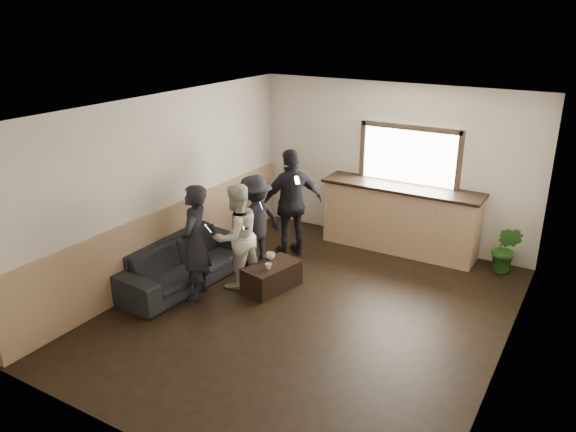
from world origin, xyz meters
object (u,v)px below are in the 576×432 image
Objects in this scene: cup_a at (271,256)px; cup_b at (268,266)px; bar_counter at (400,214)px; person_c at (255,221)px; person_b at (236,236)px; sofa at (184,262)px; person_a at (195,243)px; potted_plant at (506,249)px; coffee_table at (272,276)px; person_d at (292,203)px.

cup_a is 0.35m from cup_b.
bar_counter is 28.92× the size of cup_b.
cup_a is 0.74m from person_c.
person_b is at bearing -177.85° from cup_b.
sofa is at bearing -164.58° from cup_b.
person_a is at bearing -121.48° from bar_counter.
potted_plant is (3.00, 2.15, -0.03)m from cup_a.
cup_a reaches higher than coffee_table.
bar_counter is 3.66m from person_a.
potted_plant is 4.21m from person_b.
cup_b is (0.16, -0.31, -0.01)m from cup_a.
cup_a is at bearing 117.41° from cup_b.
potted_plant is at bearing 134.94° from person_c.
cup_a is (-1.24, -2.19, -0.21)m from bar_counter.
person_d is (0.87, 1.73, 0.58)m from sofa.
person_d is at bearing -22.74° from sofa.
sofa is 0.94m from person_b.
potted_plant is at bearing -1.48° from bar_counter.
person_d is (0.13, 1.39, 0.12)m from person_b.
person_a reaches higher than coffee_table.
person_c is (-0.54, 0.39, 0.33)m from cup_a.
coffee_table is 1.47m from person_d.
person_b is (-1.61, -2.53, 0.15)m from bar_counter.
sofa is 1.28m from person_c.
potted_plant is (2.84, 2.46, -0.02)m from cup_b.
cup_a is 0.16× the size of potted_plant.
cup_b is at bearing 111.36° from person_b.
bar_counter is at bearing 154.03° from person_c.
bar_counter is 1.19× the size of sofa.
cup_b is at bearing -70.42° from sofa.
sofa is at bearing -129.50° from bar_counter.
cup_b is at bearing -139.11° from potted_plant.
person_a is 2.03m from person_d.
person_d is (0.29, 0.67, 0.16)m from person_c.
coffee_table is 1.28m from person_a.
coffee_table is at bearing 127.55° from person_b.
person_c reaches higher than cup_b.
cup_b is at bearing -62.59° from cup_a.
person_a is 1.11× the size of person_c.
sofa is 17.24× the size of cup_a.
cup_b is at bearing 63.40° from person_c.
bar_counter reaches higher than person_b.
cup_b is at bearing -74.83° from coffee_table.
potted_plant is at bearing 145.47° from person_b.
coffee_table is 0.47× the size of person_d.
person_c is at bearing -148.39° from person_b.
person_b reaches higher than person_c.
sofa is at bearing -10.44° from person_c.
person_d is at bearing -161.46° from potted_plant.
coffee_table is 3.70m from potted_plant.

